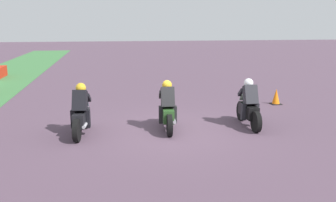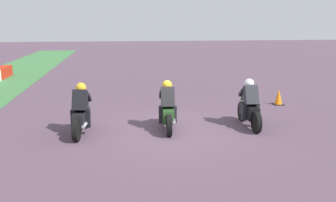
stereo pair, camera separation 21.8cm
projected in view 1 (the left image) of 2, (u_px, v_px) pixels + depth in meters
name	position (u px, v px, depth m)	size (l,w,h in m)	color
ground_plane	(171.00, 130.00, 11.03)	(120.00, 120.00, 0.00)	#503C4B
rider_lane_a	(249.00, 107.00, 11.40)	(2.04, 0.55, 1.51)	black
rider_lane_b	(167.00, 110.00, 11.02)	(2.04, 0.56, 1.51)	black
rider_lane_c	(81.00, 114.00, 10.52)	(2.04, 0.59, 1.51)	black
traffic_cone	(276.00, 97.00, 14.60)	(0.40, 0.40, 0.63)	black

